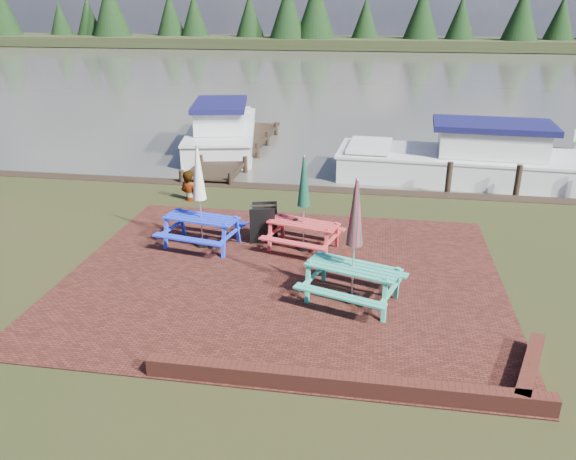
% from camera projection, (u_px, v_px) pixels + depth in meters
% --- Properties ---
extents(ground, '(120.00, 120.00, 0.00)m').
position_uv_depth(ground, '(274.00, 299.00, 10.90)').
color(ground, black).
rests_on(ground, ground).
extents(paving, '(9.00, 7.50, 0.02)m').
position_uv_depth(paving, '(283.00, 276.00, 11.81)').
color(paving, '#351511').
rests_on(paving, ground).
extents(brick_wall, '(6.21, 1.79, 0.30)m').
position_uv_depth(brick_wall, '(387.00, 381.00, 8.32)').
color(brick_wall, '#4C1E16').
rests_on(brick_wall, ground).
extents(water, '(120.00, 60.00, 0.02)m').
position_uv_depth(water, '(359.00, 74.00, 44.72)').
color(water, '#424139').
rests_on(water, ground).
extents(far_treeline, '(120.00, 10.00, 8.10)m').
position_uv_depth(far_treeline, '(370.00, 20.00, 69.98)').
color(far_treeline, black).
rests_on(far_treeline, ground).
extents(picnic_table_teal, '(2.16, 2.04, 2.45)m').
position_uv_depth(picnic_table_teal, '(353.00, 261.00, 10.51)').
color(picnic_table_teal, teal).
rests_on(picnic_table_teal, ground).
extents(picnic_table_red, '(1.93, 1.80, 2.23)m').
position_uv_depth(picnic_table_red, '(303.00, 218.00, 12.79)').
color(picnic_table_red, '#D3363A').
rests_on(picnic_table_red, ground).
extents(picnic_table_blue, '(1.99, 1.84, 2.40)m').
position_uv_depth(picnic_table_blue, '(201.00, 213.00, 12.96)').
color(picnic_table_blue, '#1D34D9').
rests_on(picnic_table_blue, ground).
extents(chalkboard, '(0.63, 0.70, 0.95)m').
position_uv_depth(chalkboard, '(264.00, 224.00, 13.27)').
color(chalkboard, black).
rests_on(chalkboard, ground).
extents(jetty, '(1.76, 9.08, 1.00)m').
position_uv_depth(jetty, '(239.00, 148.00, 21.68)').
color(jetty, black).
rests_on(jetty, ground).
extents(boat_jetty, '(3.94, 7.75, 2.14)m').
position_uv_depth(boat_jetty, '(223.00, 132.00, 22.83)').
color(boat_jetty, beige).
rests_on(boat_jetty, ground).
extents(boat_near, '(8.13, 3.24, 2.16)m').
position_uv_depth(boat_near, '(465.00, 161.00, 18.61)').
color(boat_near, beige).
rests_on(boat_near, ground).
extents(person, '(0.75, 0.64, 1.76)m').
position_uv_depth(person, '(188.00, 171.00, 16.01)').
color(person, gray).
rests_on(person, ground).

